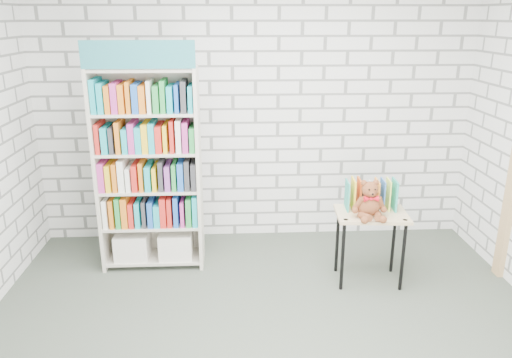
{
  "coord_description": "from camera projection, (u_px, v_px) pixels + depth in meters",
  "views": [
    {
      "loc": [
        -0.26,
        -3.1,
        2.32
      ],
      "look_at": [
        -0.05,
        0.95,
        0.98
      ],
      "focal_mm": 35.0,
      "sensor_mm": 36.0,
      "label": 1
    }
  ],
  "objects": [
    {
      "name": "ground",
      "position": [
        269.0,
        345.0,
        3.68
      ],
      "size": [
        4.5,
        4.5,
        0.0
      ],
      "primitive_type": "plane",
      "color": "#40493D",
      "rests_on": "ground"
    },
    {
      "name": "bookshelf",
      "position": [
        149.0,
        169.0,
        4.61
      ],
      "size": [
        0.95,
        0.37,
        2.13
      ],
      "color": "beige",
      "rests_on": "ground"
    },
    {
      "name": "room_shell",
      "position": [
        272.0,
        105.0,
        3.12
      ],
      "size": [
        4.52,
        4.02,
        2.81
      ],
      "color": "silver",
      "rests_on": "ground"
    },
    {
      "name": "teddy_bear",
      "position": [
        370.0,
        203.0,
        4.25
      ],
      "size": [
        0.3,
        0.28,
        0.33
      ],
      "color": "brown",
      "rests_on": "display_table"
    },
    {
      "name": "table_books",
      "position": [
        370.0,
        195.0,
        4.44
      ],
      "size": [
        0.44,
        0.22,
        0.26
      ],
      "color": "teal",
      "rests_on": "display_table"
    },
    {
      "name": "display_table",
      "position": [
        371.0,
        222.0,
        4.41
      ],
      "size": [
        0.65,
        0.47,
        0.67
      ],
      "color": "tan",
      "rests_on": "ground"
    }
  ]
}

